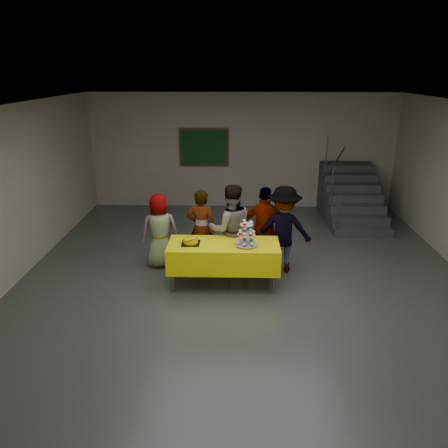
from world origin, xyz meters
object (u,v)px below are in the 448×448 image
Objects in this scene: schoolchild_a at (160,230)px; bake_table at (224,255)px; bear_cake at (191,240)px; schoolchild_b at (201,229)px; noticeboard at (204,147)px; cupcake_stand at (246,236)px; staircase at (349,198)px; schoolchild_d at (265,228)px; schoolchild_e at (284,229)px; schoolchild_c at (231,229)px.

bake_table is at bearing 137.37° from schoolchild_a.
schoolchild_b is (0.12, 0.78, -0.08)m from bear_cake.
bear_cake is 4.72m from noticeboard.
schoolchild_a reaches higher than cupcake_stand.
schoolchild_b is 1.16× the size of noticeboard.
staircase is (3.49, 3.04, -0.26)m from schoolchild_b.
schoolchild_d is at bearing 31.41° from bear_cake.
noticeboard reaches higher than schoolchild_d.
cupcake_stand is at bearing -124.56° from staircase.
schoolchild_e is at bearing 21.52° from bear_cake.
bake_table is at bearing 128.95° from schoolchild_b.
cupcake_stand is at bearing 141.74° from schoolchild_a.
bake_table is 1.14× the size of schoolchild_c.
schoolchild_b is at bearing 134.10° from cupcake_stand.
schoolchild_b is 3.97m from noticeboard.
bear_cake is 0.88m from schoolchild_c.
noticeboard reaches higher than schoolchild_c.
schoolchild_b is at bearing 3.42° from schoolchild_e.
schoolchild_d is at bearing -170.30° from schoolchild_c.
bear_cake is at bearing -178.12° from bake_table.
schoolchild_a is (-1.59, 0.84, -0.23)m from cupcake_stand.
noticeboard reaches higher than schoolchild_e.
schoolchild_b is at bearing -30.62° from schoolchild_c.
schoolchild_a is at bearing 5.24° from schoolchild_e.
schoolchild_b is 4.63m from staircase.
schoolchild_e reaches higher than schoolchild_a.
schoolchild_a is at bearing 9.16° from schoolchild_b.
schoolchild_b is at bearing -138.96° from staircase.
staircase is (3.05, 3.80, -0.07)m from bake_table.
bear_cake is at bearing 31.17° from schoolchild_c.
cupcake_stand is 0.94m from bear_cake.
schoolchild_c is 1.07× the size of schoolchild_d.
noticeboard is (-3.70, 0.84, 1.11)m from staircase.
noticeboard is (-1.40, 3.86, 0.82)m from schoolchild_d.
schoolchild_e reaches higher than schoolchild_b.
schoolchild_e is at bearing 174.54° from schoolchild_c.
bear_cake is 0.28× the size of noticeboard.
schoolchild_e reaches higher than bake_table.
schoolchild_b is at bearing 81.45° from bear_cake.
schoolchild_c is at bearing 160.51° from schoolchild_a.
schoolchild_c is (-0.27, 0.63, -0.11)m from cupcake_stand.
schoolchild_d is (1.18, 0.01, 0.02)m from schoolchild_b.
schoolchild_d is 3.82m from staircase.
staircase is at bearing -12.71° from noticeboard.
bake_table is 0.62m from bear_cake.
schoolchild_b is 0.91× the size of schoolchild_c.
bake_table is 1.17× the size of schoolchild_e.
schoolchild_c is at bearing 78.69° from bake_table.
cupcake_stand is at bearing 54.25° from schoolchild_e.
bake_table is 4.80m from noticeboard.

